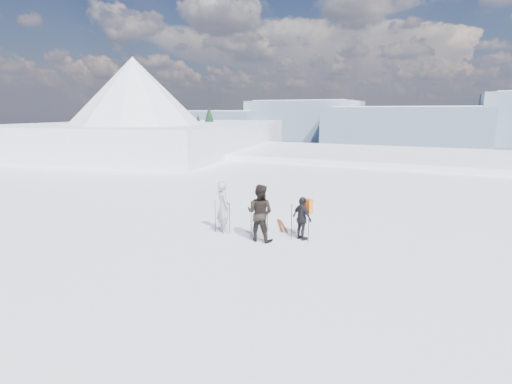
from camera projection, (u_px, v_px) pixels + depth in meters
lake_basin at (402, 226)px, 38.17m from camera, size 820.00×820.00×71.62m
far_mountain_range at (480, 123)px, 400.72m from camera, size 770.00×110.00×53.00m
near_ridge at (171, 177)px, 48.32m from camera, size 31.37×35.68×25.62m
skier_grey at (223, 207)px, 14.39m from camera, size 0.82×0.78×1.90m
skier_dark at (260, 213)px, 13.48m from camera, size 0.96×0.75×1.96m
skier_pack at (302, 218)px, 13.62m from camera, size 0.95×0.76×1.51m
backpack at (308, 189)px, 13.56m from camera, size 0.37×0.32×0.48m
ski_poles at (261, 221)px, 13.78m from camera, size 3.44×0.71×1.36m
skis_loose at (282, 226)px, 15.38m from camera, size 1.06×1.55×0.03m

